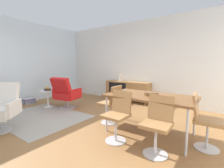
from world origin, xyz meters
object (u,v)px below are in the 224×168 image
at_px(dining_chair_front_right, 158,122).
at_px(dining_chair_far_end, 204,119).
at_px(dining_table, 150,98).
at_px(sideboard, 127,89).
at_px(dining_chair_near_window, 111,103).
at_px(side_table_round, 48,97).
at_px(magazine_stack, 29,101).
at_px(dining_chair_front_left, 118,114).
at_px(wooden_bowl_on_table, 151,94).
at_px(vase_cobalt, 121,78).
at_px(fruit_bowl, 47,89).
at_px(lounge_chair_red, 66,93).

bearing_deg(dining_chair_front_right, dining_chair_far_end, 45.92).
bearing_deg(dining_table, sideboard, 128.71).
distance_m(dining_chair_near_window, side_table_round, 2.39).
bearing_deg(magazine_stack, dining_table, 2.42).
relative_size(sideboard, dining_chair_front_left, 1.87).
height_order(wooden_bowl_on_table, dining_chair_front_right, dining_chair_front_right).
bearing_deg(vase_cobalt, fruit_bowl, -123.71).
distance_m(lounge_chair_red, side_table_round, 0.63).
height_order(dining_chair_front_left, magazine_stack, dining_chair_front_left).
relative_size(sideboard, magazine_stack, 3.89).
distance_m(side_table_round, magazine_stack, 0.94).
distance_m(wooden_bowl_on_table, magazine_stack, 4.25).
distance_m(dining_chair_front_right, fruit_bowl, 3.66).
distance_m(vase_cobalt, dining_chair_front_left, 3.03).
bearing_deg(dining_chair_front_left, fruit_bowl, 169.77).
xyz_separation_m(sideboard, wooden_bowl_on_table, (1.64, -2.01, 0.33)).
distance_m(sideboard, vase_cobalt, 0.48).
bearing_deg(dining_chair_front_right, dining_chair_near_window, 155.68).
relative_size(dining_chair_front_right, fruit_bowl, 4.28).
xyz_separation_m(vase_cobalt, side_table_round, (-1.37, -2.05, -0.51)).
xyz_separation_m(vase_cobalt, magazine_stack, (-2.27, -2.20, -0.73)).
height_order(dining_chair_near_window, magazine_stack, dining_chair_near_window).
bearing_deg(vase_cobalt, dining_chair_front_left, -58.92).
distance_m(sideboard, wooden_bowl_on_table, 2.61).
relative_size(side_table_round, magazine_stack, 1.26).
bearing_deg(fruit_bowl, dining_table, 0.54).
height_order(lounge_chair_red, side_table_round, lounge_chair_red).
relative_size(dining_table, dining_chair_far_end, 1.87).
xyz_separation_m(dining_chair_near_window, magazine_stack, (-3.29, -0.18, -0.37)).
relative_size(dining_chair_far_end, side_table_round, 1.65).
relative_size(wooden_bowl_on_table, side_table_round, 0.50).
distance_m(dining_chair_far_end, lounge_chair_red, 3.60).
height_order(sideboard, fruit_bowl, sideboard).
xyz_separation_m(dining_table, dining_chair_near_window, (-0.89, 0.00, -0.23)).
relative_size(vase_cobalt, fruit_bowl, 1.55).
height_order(dining_table, lounge_chair_red, lounge_chair_red).
height_order(dining_table, wooden_bowl_on_table, wooden_bowl_on_table).
bearing_deg(magazine_stack, side_table_round, 9.18).
xyz_separation_m(dining_table, lounge_chair_red, (-2.71, 0.20, -0.23)).
height_order(sideboard, dining_chair_front_right, dining_chair_front_right).
height_order(vase_cobalt, dining_chair_far_end, vase_cobalt).
relative_size(sideboard, fruit_bowl, 8.00).
height_order(sideboard, vase_cobalt, vase_cobalt).
bearing_deg(dining_table, vase_cobalt, 133.28).
distance_m(vase_cobalt, dining_chair_near_window, 2.29).
xyz_separation_m(dining_chair_far_end, dining_chair_near_window, (-1.78, 0.00, 0.00)).
xyz_separation_m(sideboard, magazine_stack, (-2.56, -2.20, -0.34)).
bearing_deg(sideboard, wooden_bowl_on_table, -50.72).
height_order(vase_cobalt, dining_chair_near_window, vase_cobalt).
bearing_deg(dining_chair_near_window, dining_chair_far_end, -0.07).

